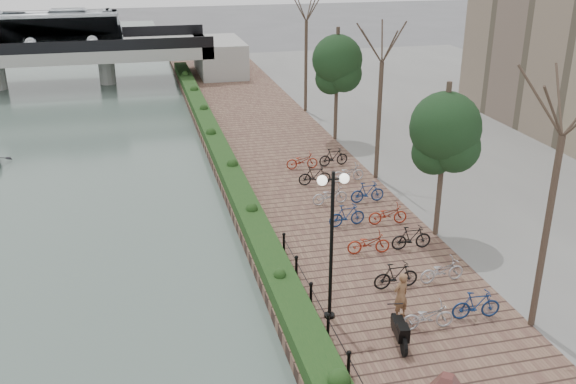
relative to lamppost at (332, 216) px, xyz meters
name	(u,v)px	position (x,y,z in m)	size (l,w,h in m)	color
promenade	(294,178)	(2.25, 13.52, -3.92)	(8.00, 75.00, 0.50)	brown
inland_pavement	(559,155)	(18.25, 13.52, -3.92)	(24.00, 75.00, 0.50)	slate
hedge	(224,159)	(-1.15, 16.02, -3.37)	(1.10, 56.00, 0.60)	#133514
chain_fence	(338,344)	(-0.35, -1.98, -3.32)	(0.10, 14.10, 0.70)	black
lamppost	(332,216)	(0.00, 0.00, 0.00)	(1.02, 0.32, 5.12)	black
motorcycle	(399,329)	(1.65, -1.90, -3.17)	(0.50, 1.60, 1.00)	black
pedestrian	(401,295)	(2.25, -0.56, -2.85)	(0.59, 0.39, 1.63)	brown
bicycle_parking	(367,215)	(3.74, 6.53, -3.20)	(2.40, 17.32, 1.00)	#ACACB1
street_trees	(405,137)	(6.25, 8.70, -0.48)	(3.20, 37.12, 6.80)	#31251D
bridge	(7,49)	(-15.67, 41.02, -0.80)	(36.00, 10.77, 6.50)	#A09F9A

